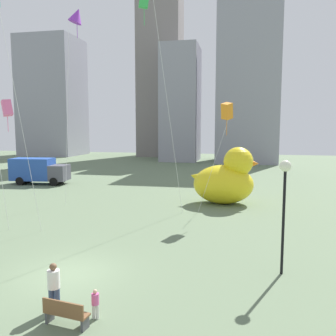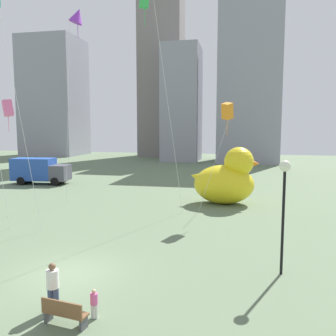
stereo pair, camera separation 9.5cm
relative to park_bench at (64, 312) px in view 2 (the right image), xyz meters
name	(u,v)px [view 2 (the right image)]	position (x,y,z in m)	size (l,w,h in m)	color
ground_plane	(69,274)	(-1.78, 3.77, -0.47)	(140.00, 140.00, 0.00)	#5F7355
park_bench	(64,312)	(0.00, 0.00, 0.00)	(1.55, 0.68, 0.90)	brown
person_adult	(53,285)	(-0.82, 0.79, 0.48)	(0.42, 0.42, 1.71)	#38476B
person_child	(94,302)	(0.74, 0.64, 0.09)	(0.25, 0.25, 1.01)	silver
giant_inflatable_duck	(226,180)	(4.16, 19.41, 1.52)	(5.64, 3.62, 4.67)	yellow
lamppost	(284,187)	(7.14, 5.63, 3.31)	(0.48, 0.48, 4.91)	black
box_truck	(40,171)	(-16.47, 25.49, 0.98)	(6.33, 2.85, 2.85)	#264CA5
city_skyline	(150,84)	(-13.21, 60.92, 14.44)	(53.24, 18.36, 41.77)	gray
kite_purple	(77,16)	(-7.61, 17.43, 14.50)	(1.94, 2.05, 15.70)	silver
kite_pink	(8,109)	(-11.23, 13.28, 7.13)	(1.84, 1.87, 8.26)	silver
kite_orange	(227,112)	(4.29, 15.90, 6.89)	(2.44, 2.56, 8.04)	silver
kite_green	(145,1)	(-1.27, 14.46, 14.24)	(2.98, 3.65, 15.44)	silver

